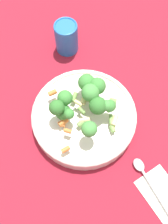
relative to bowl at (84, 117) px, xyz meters
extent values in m
plane|color=maroon|center=(0.00, 0.00, -0.03)|extent=(3.00, 3.00, 0.00)
cylinder|color=silver|center=(0.00, 0.00, -0.01)|extent=(0.29, 0.29, 0.04)
torus|color=silver|center=(0.00, 0.00, 0.02)|extent=(0.29, 0.29, 0.01)
cylinder|color=#8CB766|center=(-0.01, 0.06, 0.03)|extent=(0.01, 0.01, 0.01)
sphere|color=#33722D|center=(-0.01, 0.06, 0.05)|extent=(0.04, 0.04, 0.04)
cylinder|color=#8CB766|center=(0.00, -0.06, 0.05)|extent=(0.01, 0.01, 0.01)
sphere|color=#479342|center=(0.00, -0.06, 0.07)|extent=(0.03, 0.03, 0.03)
cylinder|color=#8CB766|center=(-0.02, 0.04, 0.05)|extent=(0.01, 0.01, 0.01)
sphere|color=#3D8438|center=(-0.02, 0.04, 0.07)|extent=(0.03, 0.03, 0.03)
cylinder|color=#8CB766|center=(0.05, -0.04, 0.05)|extent=(0.02, 0.02, 0.02)
sphere|color=#3D8438|center=(0.05, -0.04, 0.08)|extent=(0.05, 0.05, 0.05)
cylinder|color=#8CB766|center=(-0.01, 0.07, 0.05)|extent=(0.01, 0.01, 0.02)
sphere|color=#33722D|center=(-0.01, 0.07, 0.08)|extent=(0.04, 0.04, 0.04)
cylinder|color=#8CB766|center=(0.02, 0.05, 0.05)|extent=(0.01, 0.01, 0.02)
sphere|color=#3D8438|center=(0.02, 0.05, 0.07)|extent=(0.04, 0.04, 0.04)
cylinder|color=#8CB766|center=(0.07, -0.01, 0.04)|extent=(0.02, 0.02, 0.02)
sphere|color=#3D8438|center=(0.07, -0.01, 0.07)|extent=(0.05, 0.05, 0.05)
cylinder|color=#8CB766|center=(0.00, -0.04, 0.04)|extent=(0.02, 0.02, 0.02)
sphere|color=#33722D|center=(0.00, -0.04, 0.07)|extent=(0.05, 0.05, 0.05)
cylinder|color=#8CB766|center=(-0.07, -0.01, 0.05)|extent=(0.01, 0.01, 0.02)
sphere|color=#479342|center=(-0.07, -0.01, 0.08)|extent=(0.04, 0.04, 0.04)
cylinder|color=#8CB766|center=(0.03, -0.02, 0.05)|extent=(0.02, 0.02, 0.02)
sphere|color=#479342|center=(0.03, -0.02, 0.08)|extent=(0.05, 0.05, 0.05)
cylinder|color=#8CB766|center=(0.00, -0.07, 0.04)|extent=(0.01, 0.01, 0.02)
sphere|color=#3D8438|center=(0.00, -0.07, 0.07)|extent=(0.03, 0.03, 0.03)
cylinder|color=#8CB766|center=(0.02, -0.03, 0.03)|extent=(0.01, 0.01, 0.01)
sphere|color=#3D8438|center=(0.02, -0.03, 0.05)|extent=(0.03, 0.03, 0.03)
cylinder|color=orange|center=(-0.10, 0.05, 0.04)|extent=(0.02, 0.03, 0.01)
cylinder|color=beige|center=(-0.02, 0.00, 0.04)|extent=(0.02, 0.03, 0.01)
cylinder|color=#729E4C|center=(0.03, -0.08, 0.03)|extent=(0.02, 0.02, 0.01)
cylinder|color=#729E4C|center=(-0.05, -0.07, 0.03)|extent=(0.02, 0.02, 0.01)
cylinder|color=orange|center=(-0.03, 0.06, 0.04)|extent=(0.03, 0.03, 0.01)
cylinder|color=#729E4C|center=(-0.02, -0.07, 0.04)|extent=(0.03, 0.01, 0.01)
cylinder|color=#729E4C|center=(0.04, 0.03, 0.03)|extent=(0.03, 0.02, 0.01)
cylinder|color=orange|center=(-0.06, 0.04, 0.05)|extent=(0.02, 0.02, 0.01)
cylinder|color=#729E4C|center=(-0.03, 0.01, 0.03)|extent=(0.03, 0.03, 0.01)
cylinder|color=orange|center=(-0.03, 0.05, 0.03)|extent=(0.03, 0.02, 0.01)
cylinder|color=beige|center=(-0.03, -0.08, 0.04)|extent=(0.03, 0.02, 0.01)
cylinder|color=beige|center=(0.02, 0.01, 0.05)|extent=(0.02, 0.03, 0.01)
cylinder|color=#729E4C|center=(0.00, 0.01, 0.04)|extent=(0.02, 0.02, 0.01)
cylinder|color=beige|center=(-0.01, 0.05, 0.05)|extent=(0.03, 0.03, 0.01)
cylinder|color=beige|center=(0.03, 0.00, 0.04)|extent=(0.02, 0.02, 0.01)
cylinder|color=orange|center=(0.05, 0.08, 0.05)|extent=(0.02, 0.03, 0.01)
cylinder|color=#2366B2|center=(0.26, 0.05, 0.03)|extent=(0.07, 0.07, 0.10)
torus|color=#2366B2|center=(0.26, 0.05, 0.08)|extent=(0.07, 0.07, 0.01)
cube|color=white|center=(-0.21, -0.20, -0.02)|extent=(0.16, 0.15, 0.01)
cylinder|color=silver|center=(-0.22, -0.18, -0.01)|extent=(0.13, 0.07, 0.01)
ellipsoid|color=silver|center=(-0.14, -0.14, -0.01)|extent=(0.04, 0.04, 0.01)
camera|label=1|loc=(-0.29, 0.01, 0.67)|focal=42.00mm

